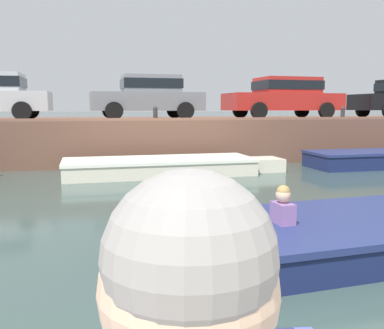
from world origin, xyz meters
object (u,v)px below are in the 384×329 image
object	(u,v)px
motorboat_passing	(377,230)
car_left_inner_grey	(148,95)
mooring_bollard_mid	(155,113)
mooring_bollard_east	(343,112)
car_centre_red	(284,96)
boat_moored_central_cream	(168,166)

from	to	relation	value
motorboat_passing	car_left_inner_grey	world-z (taller)	car_left_inner_grey
mooring_bollard_mid	mooring_bollard_east	size ratio (longest dim) A/B	1.00
motorboat_passing	mooring_bollard_mid	size ratio (longest dim) A/B	16.42
car_centre_red	mooring_bollard_east	bearing A→B (deg)	-53.26
car_left_inner_grey	car_centre_red	bearing A→B (deg)	0.01
motorboat_passing	car_left_inner_grey	distance (m)	10.86
car_left_inner_grey	mooring_bollard_mid	size ratio (longest dim) A/B	9.01
boat_moored_central_cream	car_centre_red	size ratio (longest dim) A/B	1.41
mooring_bollard_mid	mooring_bollard_east	bearing A→B (deg)	0.00
mooring_bollard_east	boat_moored_central_cream	bearing A→B (deg)	-164.53
car_left_inner_grey	mooring_bollard_east	world-z (taller)	car_left_inner_grey
car_left_inner_grey	car_centre_red	size ratio (longest dim) A/B	0.90
car_left_inner_grey	boat_moored_central_cream	bearing A→B (deg)	-88.23
mooring_bollard_mid	boat_moored_central_cream	bearing A→B (deg)	-86.50
car_left_inner_grey	mooring_bollard_mid	bearing A→B (deg)	-89.92
motorboat_passing	mooring_bollard_east	world-z (taller)	mooring_bollard_east
car_left_inner_grey	mooring_bollard_east	distance (m)	6.90
boat_moored_central_cream	car_left_inner_grey	distance (m)	4.21
car_left_inner_grey	car_centre_red	world-z (taller)	same
car_centre_red	mooring_bollard_east	xyz separation A→B (m)	(1.39, -1.86, -0.61)
motorboat_passing	mooring_bollard_mid	xyz separation A→B (m)	(-1.86, 8.63, 1.48)
car_left_inner_grey	mooring_bollard_mid	world-z (taller)	car_left_inner_grey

